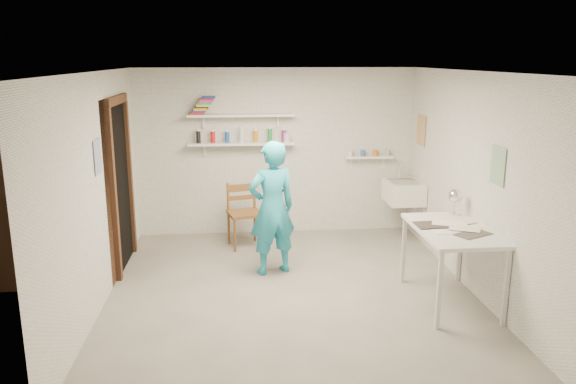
{
  "coord_description": "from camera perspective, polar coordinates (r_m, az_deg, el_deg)",
  "views": [
    {
      "loc": [
        -0.57,
        -5.76,
        2.54
      ],
      "look_at": [
        0.0,
        0.4,
        1.05
      ],
      "focal_mm": 35.0,
      "sensor_mm": 36.0,
      "label": 1
    }
  ],
  "objects": [
    {
      "name": "ledge_pots",
      "position": [
        8.28,
        8.22,
        3.94
      ],
      "size": [
        0.48,
        0.07,
        0.09
      ],
      "color": "silver",
      "rests_on": "ledge_shelf"
    },
    {
      "name": "papers",
      "position": [
        6.04,
        16.44,
        -3.44
      ],
      "size": [
        0.3,
        0.22,
        0.02
      ],
      "color": "silver",
      "rests_on": "work_table"
    },
    {
      "name": "corridor_box",
      "position": [
        7.29,
        -22.15,
        0.73
      ],
      "size": [
        1.4,
        1.5,
        2.1
      ],
      "primitive_type": "cube",
      "color": "brown",
      "rests_on": "ground"
    },
    {
      "name": "spray_cans",
      "position": [
        7.97,
        -4.76,
        5.63
      ],
      "size": [
        1.26,
        0.06,
        0.17
      ],
      "color": "black",
      "rests_on": "shelf_lower"
    },
    {
      "name": "belfast_sink",
      "position": [
        8.03,
        11.66,
        0.01
      ],
      "size": [
        0.48,
        0.6,
        0.3
      ],
      "primitive_type": "cube",
      "color": "white",
      "rests_on": "wall_right"
    },
    {
      "name": "doorway_recess",
      "position": [
        7.13,
        -16.64,
        0.48
      ],
      "size": [
        0.02,
        0.9,
        2.0
      ],
      "primitive_type": "cube",
      "color": "black",
      "rests_on": "wall_left"
    },
    {
      "name": "wooden_chair",
      "position": [
        7.67,
        -4.41,
        -2.18
      ],
      "size": [
        0.52,
        0.51,
        0.93
      ],
      "primitive_type": "cube",
      "rotation": [
        0.0,
        0.0,
        0.24
      ],
      "color": "brown",
      "rests_on": "ground"
    },
    {
      "name": "book_stack",
      "position": [
        7.93,
        -8.62,
        8.7
      ],
      "size": [
        0.34,
        0.14,
        0.25
      ],
      "color": "red",
      "rests_on": "shelf_upper"
    },
    {
      "name": "man",
      "position": [
        6.62,
        -1.63,
        -1.67
      ],
      "size": [
        0.68,
        0.56,
        1.61
      ],
      "primitive_type": "imported",
      "rotation": [
        0.0,
        0.0,
        3.48
      ],
      "color": "#25A0BB",
      "rests_on": "ground"
    },
    {
      "name": "floor",
      "position": [
        6.33,
        0.34,
        -10.23
      ],
      "size": [
        4.0,
        4.5,
        0.02
      ],
      "primitive_type": "cube",
      "color": "slate",
      "rests_on": "ground"
    },
    {
      "name": "door_lintel",
      "position": [
        6.97,
        -17.07,
        8.92
      ],
      "size": [
        0.06,
        1.05,
        0.1
      ],
      "primitive_type": "cube",
      "color": "brown",
      "rests_on": "wall_left"
    },
    {
      "name": "wall_back",
      "position": [
        8.15,
        -1.21,
        4.08
      ],
      "size": [
        4.0,
        0.02,
        2.4
      ],
      "primitive_type": "cube",
      "color": "silver",
      "rests_on": "ground"
    },
    {
      "name": "wall_front",
      "position": [
        3.79,
        3.74,
        -7.2
      ],
      "size": [
        4.0,
        0.02,
        2.4
      ],
      "primitive_type": "cube",
      "color": "silver",
      "rests_on": "ground"
    },
    {
      "name": "shelf_upper",
      "position": [
        7.93,
        -4.8,
        7.78
      ],
      "size": [
        1.5,
        0.22,
        0.03
      ],
      "primitive_type": "cube",
      "color": "white",
      "rests_on": "wall_back"
    },
    {
      "name": "poster_left",
      "position": [
        6.06,
        -18.76,
        3.41
      ],
      "size": [
        0.01,
        0.28,
        0.36
      ],
      "primitive_type": "cube",
      "color": "#334C7F",
      "rests_on": "wall_left"
    },
    {
      "name": "poster_right_b",
      "position": [
        5.9,
        20.53,
        2.51
      ],
      "size": [
        0.01,
        0.3,
        0.38
      ],
      "primitive_type": "cube",
      "color": "#3F724C",
      "rests_on": "wall_right"
    },
    {
      "name": "wall_left",
      "position": [
        6.09,
        -18.82,
        0.08
      ],
      "size": [
        0.02,
        4.5,
        2.4
      ],
      "primitive_type": "cube",
      "color": "silver",
      "rests_on": "ground"
    },
    {
      "name": "ledge_shelf",
      "position": [
        8.29,
        8.21,
        3.53
      ],
      "size": [
        0.7,
        0.14,
        0.03
      ],
      "primitive_type": "cube",
      "color": "white",
      "rests_on": "wall_back"
    },
    {
      "name": "work_table",
      "position": [
        6.18,
        16.18,
        -7.2
      ],
      "size": [
        0.74,
        1.23,
        0.82
      ],
      "primitive_type": "cube",
      "color": "silver",
      "rests_on": "ground"
    },
    {
      "name": "poster_right_a",
      "position": [
        8.05,
        13.37,
        6.11
      ],
      "size": [
        0.01,
        0.34,
        0.42
      ],
      "primitive_type": "cube",
      "color": "#995933",
      "rests_on": "wall_right"
    },
    {
      "name": "wall_right",
      "position": [
        6.46,
        18.41,
        0.85
      ],
      "size": [
        0.02,
        4.5,
        2.4
      ],
      "primitive_type": "cube",
      "color": "silver",
      "rests_on": "ground"
    },
    {
      "name": "door_jamb_far",
      "position": [
        7.6,
        -15.79,
        1.34
      ],
      "size": [
        0.06,
        0.1,
        2.0
      ],
      "primitive_type": "cube",
      "color": "brown",
      "rests_on": "ground"
    },
    {
      "name": "wall_clock",
      "position": [
        6.77,
        -1.14,
        1.0
      ],
      "size": [
        0.28,
        0.13,
        0.29
      ],
      "primitive_type": "cylinder",
      "rotation": [
        1.57,
        0.0,
        0.34
      ],
      "color": "#FBE6AB",
      "rests_on": "man"
    },
    {
      "name": "shelf_lower",
      "position": [
        7.98,
        -4.74,
        4.92
      ],
      "size": [
        1.5,
        0.22,
        0.03
      ],
      "primitive_type": "cube",
      "color": "white",
      "rests_on": "wall_back"
    },
    {
      "name": "ceiling",
      "position": [
        5.79,
        0.37,
        12.25
      ],
      "size": [
        4.0,
        4.5,
        0.02
      ],
      "primitive_type": "cube",
      "color": "silver",
      "rests_on": "wall_back"
    },
    {
      "name": "door_jamb_near",
      "position": [
        6.65,
        -17.29,
        -0.48
      ],
      "size": [
        0.06,
        0.1,
        2.0
      ],
      "primitive_type": "cube",
      "color": "brown",
      "rests_on": "ground"
    },
    {
      "name": "desk_lamp",
      "position": [
        6.51,
        16.65,
        -0.37
      ],
      "size": [
        0.15,
        0.15,
        0.15
      ],
      "primitive_type": "sphere",
      "color": "silver",
      "rests_on": "work_table"
    }
  ]
}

